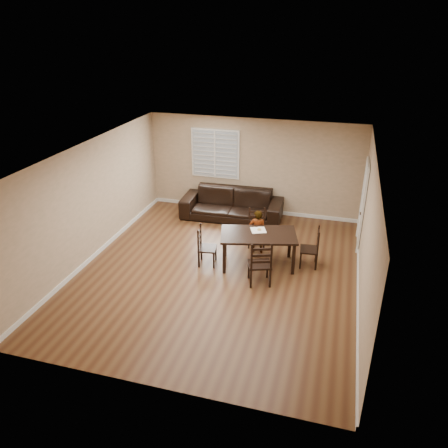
{
  "coord_description": "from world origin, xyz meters",
  "views": [
    {
      "loc": [
        2.38,
        -7.99,
        5.08
      ],
      "look_at": [
        0.03,
        0.37,
        1.0
      ],
      "focal_mm": 35.0,
      "sensor_mm": 36.0,
      "label": 1
    }
  ],
  "objects_px": {
    "child": "(257,231)",
    "donut": "(259,229)",
    "chair_right": "(314,249)",
    "dining_table": "(258,237)",
    "chair_left": "(202,247)",
    "chair_far": "(260,266)",
    "sofa": "(232,204)",
    "chair_near": "(256,228)"
  },
  "relations": [
    {
      "from": "chair_right",
      "to": "sofa",
      "type": "relative_size",
      "value": 0.34
    },
    {
      "from": "chair_left",
      "to": "child",
      "type": "distance_m",
      "value": 1.39
    },
    {
      "from": "dining_table",
      "to": "chair_near",
      "type": "height_order",
      "value": "chair_near"
    },
    {
      "from": "chair_far",
      "to": "chair_left",
      "type": "relative_size",
      "value": 1.11
    },
    {
      "from": "chair_near",
      "to": "donut",
      "type": "xyz_separation_m",
      "value": [
        0.23,
        -0.83,
        0.38
      ]
    },
    {
      "from": "chair_near",
      "to": "child",
      "type": "relative_size",
      "value": 0.87
    },
    {
      "from": "child",
      "to": "donut",
      "type": "distance_m",
      "value": 0.49
    },
    {
      "from": "dining_table",
      "to": "chair_left",
      "type": "relative_size",
      "value": 1.99
    },
    {
      "from": "chair_far",
      "to": "donut",
      "type": "relative_size",
      "value": 10.94
    },
    {
      "from": "chair_left",
      "to": "chair_far",
      "type": "bearing_deg",
      "value": -120.47
    },
    {
      "from": "dining_table",
      "to": "chair_right",
      "type": "bearing_deg",
      "value": -0.82
    },
    {
      "from": "child",
      "to": "donut",
      "type": "xyz_separation_m",
      "value": [
        0.12,
        -0.4,
        0.26
      ]
    },
    {
      "from": "dining_table",
      "to": "donut",
      "type": "bearing_deg",
      "value": 83.66
    },
    {
      "from": "chair_right",
      "to": "dining_table",
      "type": "bearing_deg",
      "value": -81.76
    },
    {
      "from": "chair_far",
      "to": "chair_right",
      "type": "xyz_separation_m",
      "value": [
        1.0,
        1.14,
        -0.04
      ]
    },
    {
      "from": "chair_left",
      "to": "donut",
      "type": "relative_size",
      "value": 9.83
    },
    {
      "from": "chair_near",
      "to": "chair_far",
      "type": "relative_size",
      "value": 0.91
    },
    {
      "from": "chair_far",
      "to": "child",
      "type": "bearing_deg",
      "value": -95.08
    },
    {
      "from": "dining_table",
      "to": "sofa",
      "type": "relative_size",
      "value": 0.66
    },
    {
      "from": "chair_near",
      "to": "chair_far",
      "type": "distance_m",
      "value": 1.93
    },
    {
      "from": "child",
      "to": "sofa",
      "type": "distance_m",
      "value": 2.08
    },
    {
      "from": "chair_near",
      "to": "sofa",
      "type": "distance_m",
      "value": 1.65
    },
    {
      "from": "child",
      "to": "dining_table",
      "type": "bearing_deg",
      "value": 89.55
    },
    {
      "from": "chair_near",
      "to": "sofa",
      "type": "xyz_separation_m",
      "value": [
        -0.98,
        1.33,
        -0.02
      ]
    },
    {
      "from": "chair_right",
      "to": "child",
      "type": "distance_m",
      "value": 1.4
    },
    {
      "from": "dining_table",
      "to": "child",
      "type": "xyz_separation_m",
      "value": [
        -0.14,
        0.58,
        -0.15
      ]
    },
    {
      "from": "sofa",
      "to": "child",
      "type": "bearing_deg",
      "value": -60.49
    },
    {
      "from": "dining_table",
      "to": "chair_near",
      "type": "relative_size",
      "value": 1.96
    },
    {
      "from": "child",
      "to": "chair_far",
      "type": "bearing_deg",
      "value": 90.02
    },
    {
      "from": "chair_far",
      "to": "sofa",
      "type": "height_order",
      "value": "chair_far"
    },
    {
      "from": "chair_left",
      "to": "donut",
      "type": "distance_m",
      "value": 1.34
    },
    {
      "from": "sofa",
      "to": "donut",
      "type": "bearing_deg",
      "value": -62.95
    },
    {
      "from": "chair_far",
      "to": "chair_left",
      "type": "xyz_separation_m",
      "value": [
        -1.44,
        0.56,
        -0.05
      ]
    },
    {
      "from": "chair_right",
      "to": "sofa",
      "type": "xyz_separation_m",
      "value": [
        -2.45,
        2.06,
        -0.02
      ]
    },
    {
      "from": "child",
      "to": "sofa",
      "type": "bearing_deg",
      "value": -72.8
    },
    {
      "from": "chair_left",
      "to": "chair_right",
      "type": "relative_size",
      "value": 0.98
    },
    {
      "from": "dining_table",
      "to": "donut",
      "type": "relative_size",
      "value": 19.56
    },
    {
      "from": "chair_far",
      "to": "child",
      "type": "distance_m",
      "value": 1.49
    },
    {
      "from": "sofa",
      "to": "dining_table",
      "type": "bearing_deg",
      "value": -64.44
    },
    {
      "from": "chair_right",
      "to": "sofa",
      "type": "bearing_deg",
      "value": -134.96
    },
    {
      "from": "dining_table",
      "to": "chair_left",
      "type": "distance_m",
      "value": 1.28
    },
    {
      "from": "dining_table",
      "to": "donut",
      "type": "height_order",
      "value": "donut"
    }
  ]
}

